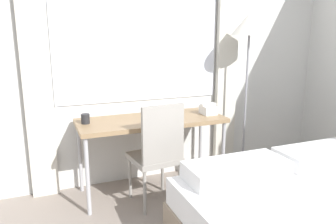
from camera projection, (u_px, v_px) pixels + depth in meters
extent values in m
cube|color=silver|center=(124.00, 51.00, 3.23)|extent=(5.70, 0.05, 2.70)
cube|color=white|center=(139.00, 25.00, 3.20)|extent=(1.69, 0.01, 1.50)
cube|color=beige|center=(34.00, 59.00, 2.87)|extent=(0.24, 0.06, 2.60)
cube|color=beige|center=(227.00, 54.00, 3.59)|extent=(0.24, 0.06, 2.60)
cube|color=#937551|center=(152.00, 121.00, 3.10)|extent=(1.39, 0.56, 0.04)
cylinder|color=#B2B2B7|center=(88.00, 177.00, 2.73)|extent=(0.04, 0.04, 0.69)
cylinder|color=#B2B2B7|center=(223.00, 156.00, 3.21)|extent=(0.04, 0.04, 0.69)
cylinder|color=#B2B2B7|center=(80.00, 158.00, 3.16)|extent=(0.04, 0.04, 0.69)
cylinder|color=#B2B2B7|center=(200.00, 142.00, 3.64)|extent=(0.04, 0.04, 0.69)
cube|color=gray|center=(154.00, 158.00, 2.94)|extent=(0.44, 0.44, 0.05)
cube|color=gray|center=(163.00, 134.00, 2.72)|extent=(0.38, 0.07, 0.49)
cylinder|color=gray|center=(145.00, 193.00, 2.76)|extent=(0.03, 0.03, 0.40)
cylinder|color=gray|center=(180.00, 185.00, 2.92)|extent=(0.03, 0.03, 0.40)
cylinder|color=gray|center=(130.00, 178.00, 3.06)|extent=(0.03, 0.03, 0.40)
cylinder|color=gray|center=(163.00, 171.00, 3.21)|extent=(0.03, 0.03, 0.40)
cube|color=white|center=(236.00, 169.00, 2.36)|extent=(0.75, 0.32, 0.12)
cube|color=white|center=(321.00, 155.00, 2.65)|extent=(0.75, 0.32, 0.12)
cylinder|color=#4C4C51|center=(242.00, 172.00, 3.65)|extent=(0.30, 0.30, 0.03)
cylinder|color=gray|center=(245.00, 106.00, 3.48)|extent=(0.02, 0.02, 1.47)
cone|color=silver|center=(250.00, 24.00, 3.29)|extent=(0.38, 0.38, 0.23)
cube|color=white|center=(208.00, 110.00, 3.27)|extent=(0.13, 0.16, 0.09)
cube|color=white|center=(208.00, 104.00, 3.26)|extent=(0.15, 0.06, 0.02)
cube|color=#33664C|center=(165.00, 116.00, 3.13)|extent=(0.22, 0.22, 0.02)
cube|color=white|center=(165.00, 116.00, 3.13)|extent=(0.21, 0.20, 0.01)
cylinder|color=#262628|center=(85.00, 119.00, 2.91)|extent=(0.08, 0.08, 0.09)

